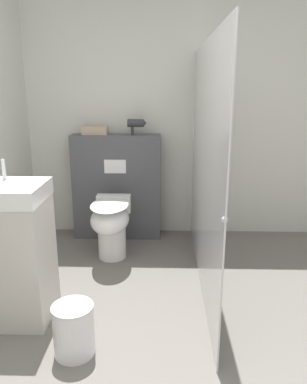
# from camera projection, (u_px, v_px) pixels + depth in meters

# --- Properties ---
(wall_back) EXTENTS (8.00, 0.06, 2.50)m
(wall_back) POSITION_uv_depth(u_px,v_px,m) (158.00, 118.00, 3.93)
(wall_back) COLOR silver
(wall_back) RESTS_ON ground_plane
(partition_panel) EXTENTS (0.92, 0.22, 1.10)m
(partition_panel) POSITION_uv_depth(u_px,v_px,m) (117.00, 187.00, 3.95)
(partition_panel) COLOR #4C4C51
(partition_panel) RESTS_ON ground_plane
(shower_glass) EXTENTS (0.04, 2.18, 1.91)m
(shower_glass) POSITION_uv_depth(u_px,v_px,m) (204.00, 169.00, 2.92)
(shower_glass) COLOR silver
(shower_glass) RESTS_ON ground_plane
(toilet) EXTENTS (0.35, 0.59, 0.56)m
(toilet) POSITION_uv_depth(u_px,v_px,m) (111.00, 224.00, 3.46)
(toilet) COLOR white
(toilet) RESTS_ON ground_plane
(sink_vanity) EXTENTS (0.59, 0.44, 1.11)m
(sink_vanity) POSITION_uv_depth(u_px,v_px,m) (6.00, 253.00, 2.54)
(sink_vanity) COLOR beige
(sink_vanity) RESTS_ON ground_plane
(hair_drier) EXTENTS (0.19, 0.08, 0.16)m
(hair_drier) POSITION_uv_depth(u_px,v_px,m) (136.00, 123.00, 3.76)
(hair_drier) COLOR #2D2D33
(hair_drier) RESTS_ON partition_panel
(folded_towel) EXTENTS (0.25, 0.15, 0.08)m
(folded_towel) POSITION_uv_depth(u_px,v_px,m) (95.00, 131.00, 3.80)
(folded_towel) COLOR tan
(folded_towel) RESTS_ON partition_panel
(waste_bin) EXTENTS (0.25, 0.25, 0.32)m
(waste_bin) POSITION_uv_depth(u_px,v_px,m) (74.00, 330.00, 2.25)
(waste_bin) COLOR silver
(waste_bin) RESTS_ON ground_plane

